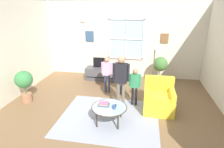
{
  "coord_description": "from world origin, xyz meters",
  "views": [
    {
      "loc": [
        0.82,
        -3.9,
        2.62
      ],
      "look_at": [
        0.04,
        0.46,
        1.0
      ],
      "focal_mm": 29.85,
      "sensor_mm": 36.0,
      "label": 1
    }
  ],
  "objects_px": {
    "television": "(101,63)",
    "person_black_shirt": "(121,76)",
    "person_green_shirt": "(135,83)",
    "floor_lamp": "(155,51)",
    "person_pink_shirt": "(107,71)",
    "potted_plant_corner": "(24,82)",
    "armchair": "(159,99)",
    "potted_plant_by_window": "(160,66)",
    "cup": "(114,107)",
    "person_red_shirt": "(123,74)",
    "remote_near_books": "(115,106)",
    "book_stack": "(104,104)",
    "coffee_table": "(109,108)",
    "tv_stand": "(101,74)"
  },
  "relations": [
    {
      "from": "armchair",
      "to": "person_green_shirt",
      "type": "relative_size",
      "value": 0.82
    },
    {
      "from": "armchair",
      "to": "potted_plant_by_window",
      "type": "relative_size",
      "value": 0.92
    },
    {
      "from": "person_black_shirt",
      "to": "person_pink_shirt",
      "type": "bearing_deg",
      "value": 122.27
    },
    {
      "from": "television",
      "to": "person_black_shirt",
      "type": "relative_size",
      "value": 0.38
    },
    {
      "from": "book_stack",
      "to": "potted_plant_corner",
      "type": "distance_m",
      "value": 2.47
    },
    {
      "from": "coffee_table",
      "to": "person_green_shirt",
      "type": "height_order",
      "value": "person_green_shirt"
    },
    {
      "from": "person_pink_shirt",
      "to": "potted_plant_corner",
      "type": "bearing_deg",
      "value": -155.17
    },
    {
      "from": "person_green_shirt",
      "to": "potted_plant_by_window",
      "type": "xyz_separation_m",
      "value": [
        0.78,
        1.81,
        -0.05
      ]
    },
    {
      "from": "person_pink_shirt",
      "to": "person_red_shirt",
      "type": "relative_size",
      "value": 1.09
    },
    {
      "from": "tv_stand",
      "to": "book_stack",
      "type": "distance_m",
      "value": 2.7
    },
    {
      "from": "television",
      "to": "person_red_shirt",
      "type": "distance_m",
      "value": 1.42
    },
    {
      "from": "book_stack",
      "to": "tv_stand",
      "type": "bearing_deg",
      "value": 104.76
    },
    {
      "from": "television",
      "to": "armchair",
      "type": "bearing_deg",
      "value": -43.58
    },
    {
      "from": "remote_near_books",
      "to": "person_pink_shirt",
      "type": "bearing_deg",
      "value": 108.16
    },
    {
      "from": "coffee_table",
      "to": "remote_near_books",
      "type": "bearing_deg",
      "value": 15.8
    },
    {
      "from": "person_green_shirt",
      "to": "book_stack",
      "type": "bearing_deg",
      "value": -127.47
    },
    {
      "from": "remote_near_books",
      "to": "floor_lamp",
      "type": "distance_m",
      "value": 1.9
    },
    {
      "from": "tv_stand",
      "to": "person_green_shirt",
      "type": "bearing_deg",
      "value": -51.87
    },
    {
      "from": "television",
      "to": "floor_lamp",
      "type": "bearing_deg",
      "value": -35.0
    },
    {
      "from": "armchair",
      "to": "book_stack",
      "type": "relative_size",
      "value": 3.22
    },
    {
      "from": "book_stack",
      "to": "person_green_shirt",
      "type": "relative_size",
      "value": 0.25
    },
    {
      "from": "person_pink_shirt",
      "to": "cup",
      "type": "bearing_deg",
      "value": -73.34
    },
    {
      "from": "remote_near_books",
      "to": "potted_plant_by_window",
      "type": "height_order",
      "value": "potted_plant_by_window"
    },
    {
      "from": "cup",
      "to": "potted_plant_by_window",
      "type": "relative_size",
      "value": 0.1
    },
    {
      "from": "tv_stand",
      "to": "person_black_shirt",
      "type": "distance_m",
      "value": 2.27
    },
    {
      "from": "person_black_shirt",
      "to": "potted_plant_corner",
      "type": "xyz_separation_m",
      "value": [
        -2.73,
        -0.14,
        -0.32
      ]
    },
    {
      "from": "television",
      "to": "person_red_shirt",
      "type": "xyz_separation_m",
      "value": [
        0.94,
        -1.06,
        0.01
      ]
    },
    {
      "from": "coffee_table",
      "to": "floor_lamp",
      "type": "relative_size",
      "value": 0.48
    },
    {
      "from": "television",
      "to": "person_pink_shirt",
      "type": "relative_size",
      "value": 0.48
    },
    {
      "from": "person_pink_shirt",
      "to": "potted_plant_corner",
      "type": "height_order",
      "value": "person_pink_shirt"
    },
    {
      "from": "book_stack",
      "to": "cup",
      "type": "bearing_deg",
      "value": -22.77
    },
    {
      "from": "armchair",
      "to": "person_black_shirt",
      "type": "xyz_separation_m",
      "value": [
        -1.0,
        -0.02,
        0.59
      ]
    },
    {
      "from": "potted_plant_corner",
      "to": "floor_lamp",
      "type": "height_order",
      "value": "floor_lamp"
    },
    {
      "from": "person_green_shirt",
      "to": "floor_lamp",
      "type": "height_order",
      "value": "floor_lamp"
    },
    {
      "from": "remote_near_books",
      "to": "armchair",
      "type": "bearing_deg",
      "value": 34.5
    },
    {
      "from": "cup",
      "to": "potted_plant_corner",
      "type": "bearing_deg",
      "value": 166.37
    },
    {
      "from": "person_pink_shirt",
      "to": "book_stack",
      "type": "bearing_deg",
      "value": -81.48
    },
    {
      "from": "person_pink_shirt",
      "to": "floor_lamp",
      "type": "height_order",
      "value": "floor_lamp"
    },
    {
      "from": "remote_near_books",
      "to": "person_black_shirt",
      "type": "relative_size",
      "value": 0.1
    },
    {
      "from": "book_stack",
      "to": "floor_lamp",
      "type": "bearing_deg",
      "value": 48.77
    },
    {
      "from": "person_green_shirt",
      "to": "floor_lamp",
      "type": "xyz_separation_m",
      "value": [
        0.48,
        0.44,
        0.8
      ]
    },
    {
      "from": "cup",
      "to": "potted_plant_by_window",
      "type": "distance_m",
      "value": 3.04
    },
    {
      "from": "book_stack",
      "to": "television",
      "type": "bearing_deg",
      "value": 104.77
    },
    {
      "from": "remote_near_books",
      "to": "person_black_shirt",
      "type": "bearing_deg",
      "value": 87.12
    },
    {
      "from": "armchair",
      "to": "potted_plant_by_window",
      "type": "height_order",
      "value": "potted_plant_by_window"
    },
    {
      "from": "floor_lamp",
      "to": "book_stack",
      "type": "bearing_deg",
      "value": -131.23
    },
    {
      "from": "tv_stand",
      "to": "person_red_shirt",
      "type": "relative_size",
      "value": 1.05
    },
    {
      "from": "floor_lamp",
      "to": "remote_near_books",
      "type": "bearing_deg",
      "value": -123.35
    },
    {
      "from": "cup",
      "to": "person_red_shirt",
      "type": "bearing_deg",
      "value": 90.31
    },
    {
      "from": "coffee_table",
      "to": "potted_plant_corner",
      "type": "distance_m",
      "value": 2.63
    }
  ]
}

